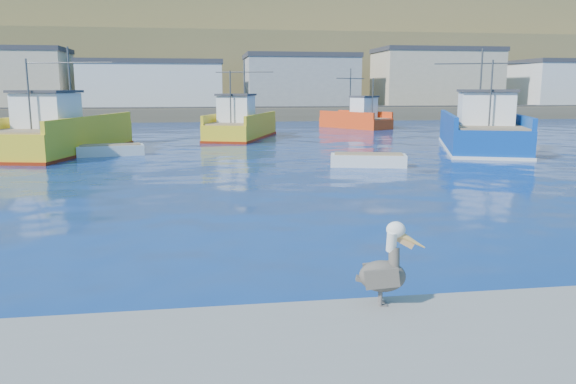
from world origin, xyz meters
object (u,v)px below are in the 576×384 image
(skiff_mid, at_px, (368,161))
(pelican, at_px, (385,269))
(trawler_yellow_b, at_px, (241,126))
(trawler_blue, at_px, (481,132))
(trawler_yellow_a, at_px, (62,135))
(boat_orange, at_px, (357,118))
(skiff_extra, at_px, (111,151))
(skiff_far, at_px, (475,128))

(skiff_mid, relative_size, pelican, 2.92)
(trawler_yellow_b, height_order, trawler_blue, trawler_blue)
(trawler_yellow_a, relative_size, trawler_blue, 0.97)
(trawler_yellow_b, xyz_separation_m, trawler_blue, (15.22, -10.69, 0.14))
(trawler_yellow_b, xyz_separation_m, boat_orange, (12.55, 10.08, 0.02))
(trawler_blue, height_order, skiff_mid, trawler_blue)
(trawler_blue, distance_m, pelican, 30.79)
(trawler_blue, xyz_separation_m, skiff_extra, (-23.83, -0.11, -0.86))
(boat_orange, xyz_separation_m, skiff_extra, (-21.16, -20.89, -0.73))
(trawler_blue, bearing_deg, skiff_mid, -144.24)
(trawler_yellow_b, xyz_separation_m, skiff_extra, (-8.61, -10.80, -0.72))
(skiff_far, bearing_deg, trawler_yellow_b, -168.89)
(trawler_blue, height_order, skiff_far, trawler_blue)
(skiff_extra, height_order, pelican, pelican)
(boat_orange, bearing_deg, trawler_yellow_a, -142.25)
(boat_orange, distance_m, skiff_far, 11.46)
(trawler_yellow_b, relative_size, skiff_extra, 2.68)
(boat_orange, xyz_separation_m, skiff_far, (9.93, -5.67, -0.69))
(skiff_mid, bearing_deg, trawler_yellow_b, 106.83)
(trawler_yellow_a, distance_m, trawler_yellow_b, 14.72)
(skiff_far, height_order, pelican, pelican)
(trawler_blue, bearing_deg, trawler_yellow_a, 175.96)
(trawler_yellow_a, xyz_separation_m, skiff_far, (34.30, 13.20, -0.81))
(trawler_blue, relative_size, skiff_mid, 3.38)
(trawler_yellow_b, bearing_deg, pelican, -90.33)
(trawler_yellow_a, distance_m, skiff_mid, 19.43)
(trawler_yellow_a, xyz_separation_m, pelican, (11.60, -28.55, -0.02))
(pelican, bearing_deg, skiff_mid, 74.03)
(skiff_far, bearing_deg, trawler_yellow_a, -158.95)
(skiff_mid, distance_m, pelican, 20.36)
(trawler_yellow_b, height_order, boat_orange, trawler_yellow_b)
(skiff_far, bearing_deg, skiff_mid, -127.61)
(trawler_blue, height_order, pelican, trawler_blue)
(boat_orange, height_order, skiff_far, boat_orange)
(trawler_yellow_b, distance_m, pelican, 37.34)
(skiff_mid, distance_m, skiff_far, 28.02)
(trawler_yellow_b, distance_m, skiff_mid, 18.59)
(trawler_blue, distance_m, skiff_mid, 12.16)
(skiff_mid, bearing_deg, skiff_far, 52.39)
(boat_orange, distance_m, skiff_extra, 29.74)
(trawler_yellow_a, bearing_deg, trawler_yellow_b, 36.63)
(pelican, bearing_deg, boat_orange, 74.93)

